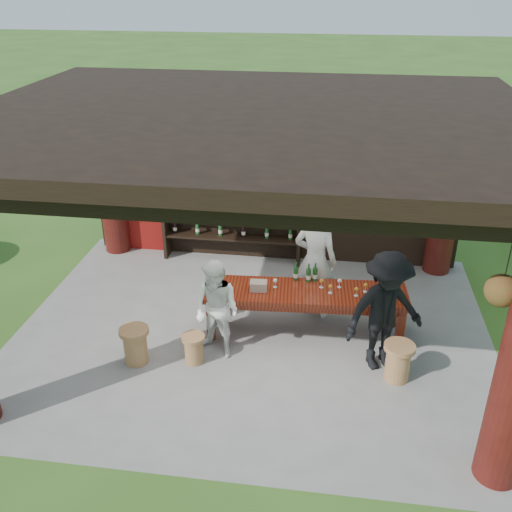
# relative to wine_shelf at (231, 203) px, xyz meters

# --- Properties ---
(ground) EXTENTS (90.00, 90.00, 0.00)m
(ground) POSITION_rel_wine_shelf_xyz_m (0.77, -2.45, -1.18)
(ground) COLOR #2D5119
(ground) RESTS_ON ground
(pavilion) EXTENTS (7.50, 6.00, 3.60)m
(pavilion) POSITION_rel_wine_shelf_xyz_m (0.75, -2.02, 0.95)
(pavilion) COLOR slate
(pavilion) RESTS_ON ground
(wine_shelf) EXTENTS (2.67, 0.41, 2.35)m
(wine_shelf) POSITION_rel_wine_shelf_xyz_m (0.00, 0.00, 0.00)
(wine_shelf) COLOR black
(wine_shelf) RESTS_ON ground
(tasting_table) EXTENTS (3.14, 0.99, 0.75)m
(tasting_table) POSITION_rel_wine_shelf_xyz_m (1.57, -2.32, -0.55)
(tasting_table) COLOR #5D160D
(tasting_table) RESTS_ON ground
(stool_near_left) EXTENTS (0.34, 0.34, 0.45)m
(stool_near_left) POSITION_rel_wine_shelf_xyz_m (0.04, -3.31, -0.94)
(stool_near_left) COLOR olive
(stool_near_left) RESTS_ON ground
(stool_near_right) EXTENTS (0.43, 0.43, 0.57)m
(stool_near_right) POSITION_rel_wine_shelf_xyz_m (2.93, -3.29, -0.88)
(stool_near_right) COLOR olive
(stool_near_right) RESTS_ON ground
(stool_far_left) EXTENTS (0.43, 0.43, 0.57)m
(stool_far_left) POSITION_rel_wine_shelf_xyz_m (-0.79, -3.43, -0.88)
(stool_far_left) COLOR olive
(stool_far_left) RESTS_ON ground
(host) EXTENTS (0.81, 0.64, 1.94)m
(host) POSITION_rel_wine_shelf_xyz_m (1.68, -1.75, -0.21)
(host) COLOR silver
(host) RESTS_ON ground
(guest_woman) EXTENTS (0.91, 0.83, 1.52)m
(guest_woman) POSITION_rel_wine_shelf_xyz_m (0.34, -3.06, -0.42)
(guest_woman) COLOR white
(guest_woman) RESTS_ON ground
(guest_man) EXTENTS (1.35, 1.12, 1.81)m
(guest_man) POSITION_rel_wine_shelf_xyz_m (2.71, -3.00, -0.27)
(guest_man) COLOR black
(guest_man) RESTS_ON ground
(table_bottles) EXTENTS (0.38, 0.12, 0.31)m
(table_bottles) POSITION_rel_wine_shelf_xyz_m (1.56, -2.00, -0.27)
(table_bottles) COLOR #194C1E
(table_bottles) RESTS_ON tasting_table
(table_glasses) EXTENTS (1.68, 0.29, 0.15)m
(table_glasses) POSITION_rel_wine_shelf_xyz_m (2.06, -2.25, -0.35)
(table_glasses) COLOR silver
(table_glasses) RESTS_ON tasting_table
(napkin_basket) EXTENTS (0.27, 0.20, 0.14)m
(napkin_basket) POSITION_rel_wine_shelf_xyz_m (0.85, -2.39, -0.36)
(napkin_basket) COLOR #BF6672
(napkin_basket) RESTS_ON tasting_table
(shrubs) EXTENTS (15.85, 8.34, 1.36)m
(shrubs) POSITION_rel_wine_shelf_xyz_m (2.32, -1.54, -0.63)
(shrubs) COLOR #194C14
(shrubs) RESTS_ON ground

